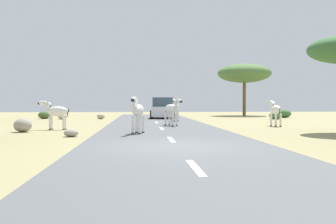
{
  "coord_description": "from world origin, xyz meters",
  "views": [
    {
      "loc": [
        -1.06,
        -11.82,
        1.36
      ],
      "look_at": [
        0.45,
        8.72,
        0.87
      ],
      "focal_mm": 41.93,
      "sensor_mm": 36.0,
      "label": 1
    }
  ],
  "objects_px": {
    "bush_2": "(276,115)",
    "rock_2": "(71,133)",
    "zebra_1": "(172,109)",
    "tree_0": "(244,74)",
    "zebra_4": "(56,112)",
    "car_0": "(163,109)",
    "zebra_3": "(175,108)",
    "rock_4": "(101,116)",
    "bush_0": "(44,115)",
    "rock_3": "(62,117)",
    "zebra_0": "(137,111)",
    "zebra_2": "(275,110)",
    "rock_0": "(23,125)",
    "bush_1": "(284,114)"
  },
  "relations": [
    {
      "from": "bush_2",
      "to": "rock_0",
      "type": "relative_size",
      "value": 1.22
    },
    {
      "from": "rock_4",
      "to": "rock_0",
      "type": "bearing_deg",
      "value": -98.66
    },
    {
      "from": "zebra_4",
      "to": "bush_1",
      "type": "distance_m",
      "value": 22.57
    },
    {
      "from": "zebra_0",
      "to": "rock_2",
      "type": "relative_size",
      "value": 2.9
    },
    {
      "from": "zebra_2",
      "to": "zebra_4",
      "type": "height_order",
      "value": "zebra_2"
    },
    {
      "from": "zebra_1",
      "to": "rock_4",
      "type": "xyz_separation_m",
      "value": [
        -5.05,
        10.68,
        -0.77
      ]
    },
    {
      "from": "bush_0",
      "to": "rock_3",
      "type": "distance_m",
      "value": 2.06
    },
    {
      "from": "zebra_4",
      "to": "rock_3",
      "type": "bearing_deg",
      "value": 17.01
    },
    {
      "from": "zebra_0",
      "to": "zebra_4",
      "type": "distance_m",
      "value": 5.37
    },
    {
      "from": "zebra_3",
      "to": "rock_4",
      "type": "xyz_separation_m",
      "value": [
        -5.68,
        5.67,
        -0.79
      ]
    },
    {
      "from": "bush_0",
      "to": "rock_4",
      "type": "relative_size",
      "value": 1.56
    },
    {
      "from": "zebra_1",
      "to": "rock_3",
      "type": "relative_size",
      "value": 2.39
    },
    {
      "from": "rock_3",
      "to": "rock_4",
      "type": "bearing_deg",
      "value": 6.98
    },
    {
      "from": "zebra_2",
      "to": "bush_0",
      "type": "relative_size",
      "value": 1.6
    },
    {
      "from": "zebra_4",
      "to": "rock_2",
      "type": "height_order",
      "value": "zebra_4"
    },
    {
      "from": "zebra_0",
      "to": "zebra_1",
      "type": "xyz_separation_m",
      "value": [
        1.93,
        5.58,
        -0.03
      ]
    },
    {
      "from": "zebra_1",
      "to": "tree_0",
      "type": "relative_size",
      "value": 0.28
    },
    {
      "from": "zebra_1",
      "to": "rock_3",
      "type": "xyz_separation_m",
      "value": [
        -8.16,
        10.3,
        -0.8
      ]
    },
    {
      "from": "bush_2",
      "to": "rock_2",
      "type": "relative_size",
      "value": 1.79
    },
    {
      "from": "rock_2",
      "to": "bush_2",
      "type": "bearing_deg",
      "value": 48.02
    },
    {
      "from": "rock_0",
      "to": "rock_3",
      "type": "bearing_deg",
      "value": 93.8
    },
    {
      "from": "tree_0",
      "to": "rock_2",
      "type": "bearing_deg",
      "value": -119.19
    },
    {
      "from": "zebra_2",
      "to": "rock_2",
      "type": "height_order",
      "value": "zebra_2"
    },
    {
      "from": "zebra_3",
      "to": "bush_0",
      "type": "distance_m",
      "value": 12.34
    },
    {
      "from": "bush_1",
      "to": "zebra_1",
      "type": "bearing_deg",
      "value": -132.25
    },
    {
      "from": "zebra_2",
      "to": "bush_0",
      "type": "xyz_separation_m",
      "value": [
        -15.78,
        11.68,
        -0.63
      ]
    },
    {
      "from": "rock_2",
      "to": "zebra_2",
      "type": "bearing_deg",
      "value": 30.18
    },
    {
      "from": "zebra_2",
      "to": "rock_0",
      "type": "relative_size",
      "value": 1.93
    },
    {
      "from": "zebra_0",
      "to": "zebra_3",
      "type": "distance_m",
      "value": 10.89
    },
    {
      "from": "car_0",
      "to": "tree_0",
      "type": "relative_size",
      "value": 0.79
    },
    {
      "from": "zebra_2",
      "to": "rock_4",
      "type": "distance_m",
      "value": 15.47
    },
    {
      "from": "zebra_1",
      "to": "rock_0",
      "type": "xyz_separation_m",
      "value": [
        -7.23,
        -3.65,
        -0.67
      ]
    },
    {
      "from": "zebra_0",
      "to": "rock_0",
      "type": "distance_m",
      "value": 5.68
    },
    {
      "from": "zebra_4",
      "to": "car_0",
      "type": "xyz_separation_m",
      "value": [
        6.15,
        12.91,
        -0.06
      ]
    },
    {
      "from": "zebra_0",
      "to": "rock_2",
      "type": "height_order",
      "value": "zebra_0"
    },
    {
      "from": "tree_0",
      "to": "zebra_0",
      "type": "bearing_deg",
      "value": -114.92
    },
    {
      "from": "zebra_3",
      "to": "tree_0",
      "type": "xyz_separation_m",
      "value": [
        8.5,
        13.22,
        3.4
      ]
    },
    {
      "from": "zebra_4",
      "to": "car_0",
      "type": "height_order",
      "value": "car_0"
    },
    {
      "from": "zebra_0",
      "to": "bush_1",
      "type": "height_order",
      "value": "zebra_0"
    },
    {
      "from": "bush_0",
      "to": "bush_2",
      "type": "height_order",
      "value": "bush_2"
    },
    {
      "from": "bush_2",
      "to": "rock_2",
      "type": "xyz_separation_m",
      "value": [
        -13.82,
        -15.36,
        -0.16
      ]
    },
    {
      "from": "zebra_1",
      "to": "rock_0",
      "type": "height_order",
      "value": "zebra_1"
    },
    {
      "from": "rock_4",
      "to": "bush_0",
      "type": "bearing_deg",
      "value": 170.37
    },
    {
      "from": "bush_1",
      "to": "zebra_0",
      "type": "bearing_deg",
      "value": -126.26
    },
    {
      "from": "zebra_2",
      "to": "rock_3",
      "type": "height_order",
      "value": "zebra_2"
    },
    {
      "from": "tree_0",
      "to": "bush_2",
      "type": "bearing_deg",
      "value": -89.28
    },
    {
      "from": "zebra_3",
      "to": "bush_0",
      "type": "relative_size",
      "value": 1.63
    },
    {
      "from": "bush_0",
      "to": "rock_3",
      "type": "relative_size",
      "value": 1.58
    },
    {
      "from": "bush_2",
      "to": "rock_4",
      "type": "height_order",
      "value": "bush_2"
    },
    {
      "from": "zebra_0",
      "to": "bush_0",
      "type": "relative_size",
      "value": 1.64
    }
  ]
}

